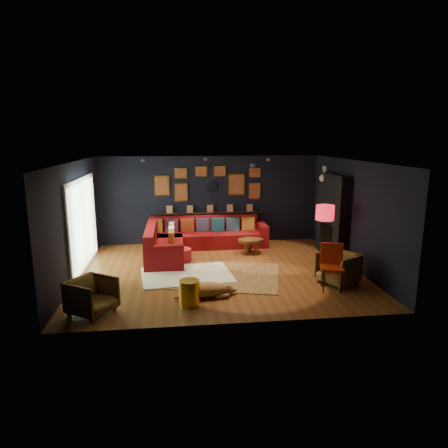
{
  "coord_description": "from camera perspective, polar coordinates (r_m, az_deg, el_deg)",
  "views": [
    {
      "loc": [
        -1.0,
        -9.02,
        3.13
      ],
      "look_at": [
        0.13,
        0.3,
        1.09
      ],
      "focal_mm": 32.0,
      "sensor_mm": 36.0,
      "label": 1
    }
  ],
  "objects": [
    {
      "name": "leopard_rug",
      "position": [
        9.3,
        -1.06,
        -7.32
      ],
      "size": [
        3.27,
        2.7,
        0.02
      ],
      "primitive_type": "cube",
      "rotation": [
        0.0,
        0.0,
        -0.26
      ],
      "color": "tan",
      "rests_on": "ground"
    },
    {
      "name": "gallery_wall",
      "position": [
        11.85,
        -2.12,
        5.87
      ],
      "size": [
        3.15,
        0.04,
        1.02
      ],
      "color": "gold",
      "rests_on": "room_walls"
    },
    {
      "name": "armchair_right",
      "position": [
        9.04,
        15.96,
        -5.89
      ],
      "size": [
        0.98,
        1.0,
        0.76
      ],
      "primitive_type": "imported",
      "rotation": [
        0.0,
        0.0,
        -1.02
      ],
      "color": "#B98A3C",
      "rests_on": "ground"
    },
    {
      "name": "sectional",
      "position": [
        11.19,
        -4.73,
        -2.29
      ],
      "size": [
        3.41,
        2.69,
        0.86
      ],
      "color": "maroon",
      "rests_on": "ground"
    },
    {
      "name": "room_walls",
      "position": [
        9.2,
        -0.59,
        2.68
      ],
      "size": [
        6.5,
        6.5,
        6.5
      ],
      "color": "black",
      "rests_on": "ground"
    },
    {
      "name": "ledge",
      "position": [
        11.94,
        -2.01,
        1.62
      ],
      "size": [
        3.2,
        0.12,
        0.04
      ],
      "primitive_type": "cube",
      "color": "black",
      "rests_on": "room_walls"
    },
    {
      "name": "dog",
      "position": [
        8.04,
        -2.81,
        -8.96
      ],
      "size": [
        1.3,
        0.67,
        0.4
      ],
      "primitive_type": null,
      "rotation": [
        0.0,
        0.0,
        0.03
      ],
      "color": "#B07946",
      "rests_on": "leopard_rug"
    },
    {
      "name": "shag_rug",
      "position": [
        9.35,
        -5.34,
        -7.23
      ],
      "size": [
        2.18,
        1.7,
        0.03
      ],
      "primitive_type": "cube",
      "rotation": [
        0.0,
        0.0,
        0.11
      ],
      "color": "white",
      "rests_on": "ground"
    },
    {
      "name": "coffee_table",
      "position": [
        10.96,
        3.82,
        -2.55
      ],
      "size": [
        0.79,
        0.61,
        0.37
      ],
      "rotation": [
        0.0,
        0.0,
        0.07
      ],
      "color": "brown",
      "rests_on": "shag_rug"
    },
    {
      "name": "orange_chair",
      "position": [
        8.65,
        15.15,
        -5.35
      ],
      "size": [
        0.56,
        0.56,
        0.97
      ],
      "rotation": [
        0.0,
        0.0,
        -0.26
      ],
      "color": "black",
      "rests_on": "ground"
    },
    {
      "name": "armchair_left",
      "position": [
        7.65,
        -18.37,
        -9.54
      ],
      "size": [
        0.95,
        0.96,
        0.73
      ],
      "primitive_type": "imported",
      "rotation": [
        0.0,
        0.0,
        0.98
      ],
      "color": "#B98A3C",
      "rests_on": "ground"
    },
    {
      "name": "deer_head",
      "position": [
        11.26,
        14.77,
        6.39
      ],
      "size": [
        0.5,
        0.28,
        0.45
      ],
      "color": "white",
      "rests_on": "fireplace"
    },
    {
      "name": "floor_lamp",
      "position": [
        9.77,
        14.21,
        1.17
      ],
      "size": [
        0.43,
        0.43,
        1.56
      ],
      "color": "black",
      "rests_on": "ground"
    },
    {
      "name": "ceiling_spots",
      "position": [
        9.88,
        -1.12,
        8.98
      ],
      "size": [
        3.3,
        2.5,
        0.06
      ],
      "color": "black",
      "rests_on": "room_walls"
    },
    {
      "name": "pouf",
      "position": [
        10.32,
        -6.0,
        -4.38
      ],
      "size": [
        0.48,
        0.48,
        0.31
      ],
      "primitive_type": "cylinder",
      "color": "#A71B23",
      "rests_on": "shag_rug"
    },
    {
      "name": "sliding_door",
      "position": [
        10.07,
        -19.47,
        -0.05
      ],
      "size": [
        0.06,
        2.8,
        2.2
      ],
      "color": "white",
      "rests_on": "ground"
    },
    {
      "name": "floor",
      "position": [
        9.6,
        -0.57,
        -6.75
      ],
      "size": [
        6.5,
        6.5,
        0.0
      ],
      "primitive_type": "plane",
      "color": "brown",
      "rests_on": "ground"
    },
    {
      "name": "gold_stool",
      "position": [
        7.71,
        -4.96,
        -9.73
      ],
      "size": [
        0.39,
        0.39,
        0.49
      ],
      "primitive_type": "cylinder",
      "color": "gold",
      "rests_on": "ground"
    },
    {
      "name": "fireplace",
      "position": [
        10.93,
        15.21,
        0.74
      ],
      "size": [
        0.31,
        1.6,
        2.2
      ],
      "color": "black",
      "rests_on": "ground"
    },
    {
      "name": "sunburst_mirror",
      "position": [
        11.87,
        -1.57,
        5.36
      ],
      "size": [
        0.47,
        0.16,
        0.47
      ],
      "color": "silver",
      "rests_on": "room_walls"
    }
  ]
}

